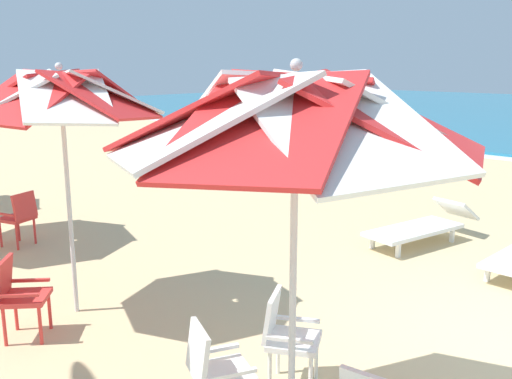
{
  "coord_description": "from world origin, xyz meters",
  "views": [
    {
      "loc": [
        1.46,
        -5.49,
        2.8
      ],
      "look_at": [
        -4.09,
        0.3,
        1.0
      ],
      "focal_mm": 39.4,
      "sensor_mm": 36.0,
      "label": 1
    }
  ],
  "objects": [
    {
      "name": "plastic_chair_3",
      "position": [
        -4.04,
        -3.28,
        0.5
      ],
      "size": [
        0.63,
        0.63,
        0.87
      ],
      "color": "red",
      "rests_on": "ground"
    },
    {
      "name": "plastic_chair_1",
      "position": [
        -1.46,
        -2.06,
        0.5
      ],
      "size": [
        0.62,
        0.6,
        0.87
      ],
      "color": "white",
      "rests_on": "ground"
    },
    {
      "name": "plastic_chair_4",
      "position": [
        -7.03,
        -1.96,
        0.5
      ],
      "size": [
        0.58,
        0.56,
        0.87
      ],
      "color": "red",
      "rests_on": "ground"
    },
    {
      "name": "beach_umbrella_0",
      "position": [
        -0.84,
        -2.72,
        2.45
      ],
      "size": [
        2.48,
        2.48,
        2.83
      ],
      "color": "silver",
      "rests_on": "ground"
    },
    {
      "name": "sun_lounger_3",
      "position": [
        -2.56,
        2.54,
        0.28
      ],
      "size": [
        1.03,
        2.23,
        0.62
      ],
      "color": "white",
      "rests_on": "ground"
    },
    {
      "name": "beach_umbrella_1",
      "position": [
        -4.22,
        -2.57,
        2.45
      ],
      "size": [
        2.19,
        2.19,
        2.81
      ],
      "color": "silver",
      "rests_on": "ground"
    },
    {
      "name": "plastic_chair_0",
      "position": [
        -1.48,
        -2.88,
        0.5
      ],
      "size": [
        0.59,
        0.6,
        0.87
      ],
      "color": "white",
      "rests_on": "ground"
    }
  ]
}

